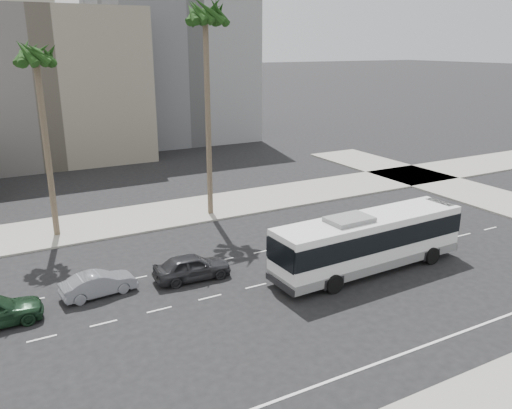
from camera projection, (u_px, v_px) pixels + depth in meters
ground at (337, 266)px, 33.52m from camera, size 700.00×700.00×0.00m
sidewalk_north at (232, 204)px, 46.48m from camera, size 120.00×7.00×0.15m
midrise_beige_west at (37, 86)px, 63.04m from camera, size 24.00×18.00×18.00m
midrise_gray_center at (171, 50)px, 76.88m from camera, size 20.00×20.00×26.00m
highrise_far at (147, 13)px, 274.47m from camera, size 22.00×22.00×60.00m
city_bus at (369, 240)px, 32.45m from camera, size 13.48×3.46×3.85m
car_a at (192, 267)px, 31.49m from camera, size 2.20×4.85×1.61m
car_b at (99, 284)px, 29.52m from camera, size 1.85×4.34×1.39m
palm_near at (205, 20)px, 39.13m from camera, size 5.11×5.11×17.20m
palm_mid at (36, 60)px, 35.00m from camera, size 4.60×4.60×14.23m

